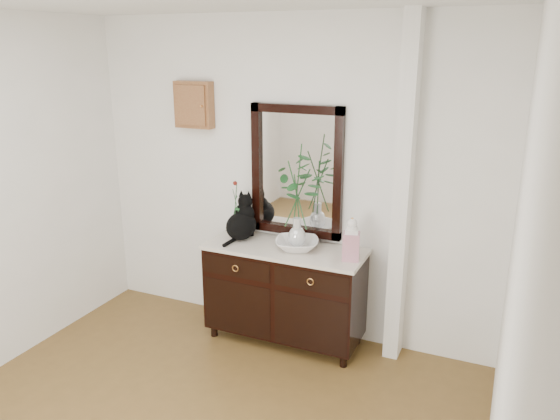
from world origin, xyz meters
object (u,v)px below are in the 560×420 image
at_px(lotus_bowl, 297,244).
at_px(ginger_jar, 351,238).
at_px(cat, 241,217).
at_px(sideboard, 285,289).

distance_m(lotus_bowl, ginger_jar, 0.48).
height_order(cat, lotus_bowl, cat).
height_order(sideboard, lotus_bowl, lotus_bowl).
bearing_deg(lotus_bowl, cat, 174.89).
height_order(lotus_bowl, ginger_jar, ginger_jar).
xyz_separation_m(sideboard, lotus_bowl, (0.10, 0.00, 0.42)).
height_order(cat, ginger_jar, cat).
xyz_separation_m(sideboard, cat, (-0.43, 0.05, 0.57)).
bearing_deg(sideboard, cat, 173.45).
bearing_deg(cat, sideboard, -3.54).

